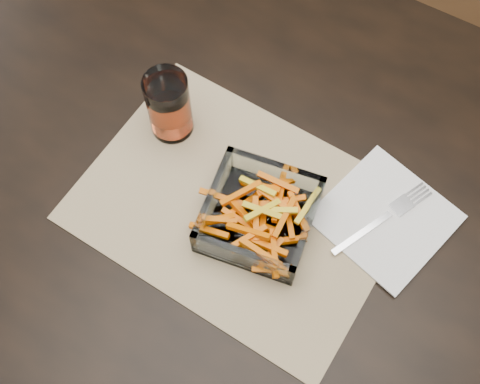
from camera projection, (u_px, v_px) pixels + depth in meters
name	position (u px, v px, depth m)	size (l,w,h in m)	color
dining_table	(258.00, 205.00, 0.99)	(1.60, 0.90, 0.75)	black
placemat	(237.00, 206.00, 0.89)	(0.45, 0.33, 0.00)	tan
glass_bowl	(259.00, 216.00, 0.85)	(0.17, 0.17, 0.06)	white
tumbler	(169.00, 107.00, 0.90)	(0.07, 0.07, 0.12)	white
napkin	(385.00, 217.00, 0.88)	(0.17, 0.17, 0.00)	white
fork	(385.00, 217.00, 0.87)	(0.09, 0.17, 0.00)	silver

